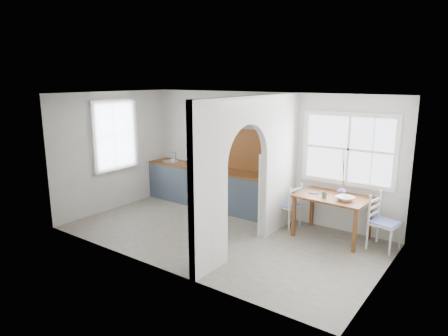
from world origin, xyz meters
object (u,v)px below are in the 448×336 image
Objects in this scene: chair_left at (288,205)px; vase at (342,191)px; kettle at (265,172)px; dining_table at (331,217)px; chair_right at (385,222)px.

vase reaches higher than chair_left.
kettle is at bearing -83.41° from chair_left.
chair_left is 0.81m from kettle.
dining_table is 0.92m from chair_right.
chair_right and vase have the same top height.
chair_left is at bearing 98.24° from chair_right.
chair_right reaches higher than dining_table.
kettle is (-2.42, 0.09, 0.53)m from chair_right.
vase is at bearing 105.98° from chair_left.
chair_left is 1.85m from chair_right.
kettle reaches higher than chair_left.
chair_left is at bearing 5.58° from kettle.
dining_table is at bearing 5.42° from kettle.
dining_table is 1.46× the size of chair_left.
vase reaches higher than dining_table.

